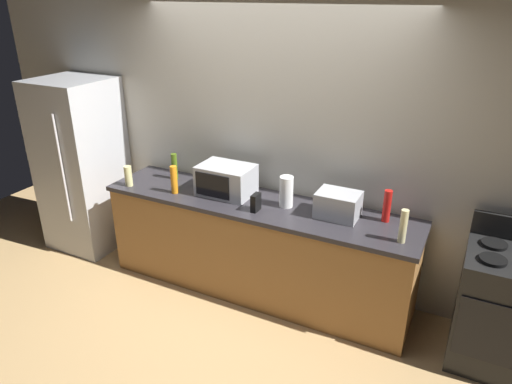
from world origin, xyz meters
TOP-DOWN VIEW (x-y plane):
  - ground_plane at (0.00, 0.00)m, footprint 8.00×8.00m
  - back_wall at (0.00, 0.81)m, footprint 6.40×0.10m
  - counter_run at (0.00, 0.40)m, footprint 2.84×0.64m
  - refrigerator at (-2.05, 0.40)m, footprint 0.72×0.73m
  - stove_range at (2.00, 0.40)m, footprint 0.60×0.61m
  - microwave at (-0.32, 0.45)m, footprint 0.48×0.35m
  - toaster_oven at (0.71, 0.46)m, footprint 0.34×0.26m
  - paper_towel_roll at (0.26, 0.45)m, footprint 0.12×0.12m
  - cordless_phone at (0.07, 0.26)m, footprint 0.05×0.11m
  - bottle_hot_sauce at (1.08, 0.55)m, footprint 0.06×0.06m
  - bottle_dish_soap at (-0.75, 0.26)m, footprint 0.06×0.06m
  - bottle_vinegar at (-1.24, 0.20)m, footprint 0.07×0.07m
  - bottle_olive_oil at (-0.95, 0.54)m, footprint 0.06×0.06m
  - bottle_hand_soap at (1.26, 0.27)m, footprint 0.06×0.06m

SIDE VIEW (x-z plane):
  - ground_plane at x=0.00m, z-range 0.00..0.00m
  - counter_run at x=0.00m, z-range 0.00..0.90m
  - stove_range at x=2.00m, z-range -0.08..1.00m
  - refrigerator at x=-2.05m, z-range 0.00..1.80m
  - cordless_phone at x=0.07m, z-range 0.90..1.05m
  - bottle_vinegar at x=-1.24m, z-range 0.90..1.09m
  - toaster_oven at x=0.71m, z-range 0.90..1.11m
  - bottle_olive_oil at x=-0.95m, z-range 0.90..1.16m
  - bottle_dish_soap at x=-0.75m, z-range 0.90..1.16m
  - bottle_hand_soap at x=1.26m, z-range 0.90..1.16m
  - bottle_hot_sauce at x=1.08m, z-range 0.90..1.17m
  - microwave at x=-0.32m, z-range 0.90..1.17m
  - paper_towel_roll at x=0.26m, z-range 0.90..1.17m
  - back_wall at x=0.00m, z-range 0.00..2.70m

